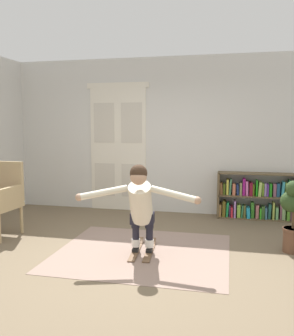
% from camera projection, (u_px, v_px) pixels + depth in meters
% --- Properties ---
extents(ground_plane, '(7.20, 7.20, 0.00)m').
position_uv_depth(ground_plane, '(129.00, 259.00, 4.54)').
color(ground_plane, brown).
extents(back_wall, '(6.00, 0.10, 2.90)m').
position_uv_depth(back_wall, '(166.00, 136.00, 6.88)').
color(back_wall, silver).
rests_on(back_wall, ground).
extents(double_door, '(1.22, 0.05, 2.45)m').
position_uv_depth(double_door, '(118.00, 147.00, 7.06)').
color(double_door, silver).
rests_on(double_door, ground).
extents(rug, '(2.21, 1.97, 0.01)m').
position_uv_depth(rug, '(143.00, 252.00, 4.77)').
color(rug, gray).
rests_on(rug, ground).
extents(bookshelf, '(1.37, 0.30, 0.82)m').
position_uv_depth(bookshelf, '(255.00, 198.00, 6.44)').
color(bookshelf, brown).
rests_on(bookshelf, ground).
extents(skis_pair, '(0.34, 0.81, 0.07)m').
position_uv_depth(skis_pair, '(143.00, 250.00, 4.80)').
color(skis_pair, brown).
rests_on(skis_pair, rug).
extents(person_skier, '(1.48, 0.68, 1.11)m').
position_uv_depth(person_skier, '(141.00, 202.00, 4.51)').
color(person_skier, white).
rests_on(person_skier, skis_pair).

